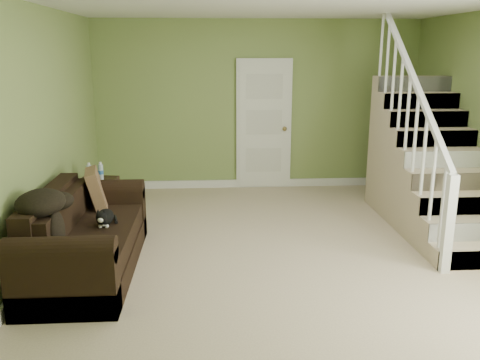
{
  "coord_description": "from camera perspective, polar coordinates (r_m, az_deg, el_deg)",
  "views": [
    {
      "loc": [
        -0.76,
        -5.15,
        2.15
      ],
      "look_at": [
        -0.42,
        0.31,
        0.74
      ],
      "focal_mm": 38.0,
      "sensor_mm": 36.0,
      "label": 1
    }
  ],
  "objects": [
    {
      "name": "cat",
      "position": [
        5.24,
        -14.95,
        -4.1
      ],
      "size": [
        0.21,
        0.44,
        0.21
      ],
      "rotation": [
        0.0,
        0.0,
        -0.02
      ],
      "color": "black",
      "rests_on": "sofa"
    },
    {
      "name": "door",
      "position": [
        7.99,
        2.7,
        6.21
      ],
      "size": [
        0.86,
        0.12,
        2.02
      ],
      "color": "white",
      "rests_on": "floor"
    },
    {
      "name": "banana",
      "position": [
        4.79,
        -17.21,
        -6.76
      ],
      "size": [
        0.12,
        0.18,
        0.05
      ],
      "primitive_type": "ellipsoid",
      "rotation": [
        0.0,
        0.0,
        0.44
      ],
      "color": "yellow",
      "rests_on": "sofa"
    },
    {
      "name": "ceiling",
      "position": [
        5.23,
        5.14,
        19.35
      ],
      "size": [
        5.0,
        5.5,
        0.01
      ],
      "primitive_type": "cube",
      "color": "white",
      "rests_on": "wall_back"
    },
    {
      "name": "side_table",
      "position": [
        6.77,
        -15.66,
        -2.12
      ],
      "size": [
        0.51,
        0.51,
        0.77
      ],
      "rotation": [
        0.0,
        0.0,
        -0.15
      ],
      "color": "black",
      "rests_on": "floor"
    },
    {
      "name": "staircase",
      "position": [
        6.88,
        20.18,
        0.89
      ],
      "size": [
        1.0,
        2.51,
        2.82
      ],
      "color": "tan",
      "rests_on": "floor"
    },
    {
      "name": "throw_pillow",
      "position": [
        5.88,
        -15.76,
        -1.17
      ],
      "size": [
        0.33,
        0.52,
        0.5
      ],
      "primitive_type": "cube",
      "rotation": [
        0.0,
        -0.24,
        0.2
      ],
      "color": "#4B301E",
      "rests_on": "sofa"
    },
    {
      "name": "baseboard_back",
      "position": [
        8.18,
        1.91,
        -0.35
      ],
      "size": [
        5.0,
        0.04,
        0.12
      ],
      "primitive_type": "cube",
      "color": "white",
      "rests_on": "floor"
    },
    {
      "name": "wall_front",
      "position": [
        2.66,
        13.35,
        -4.54
      ],
      "size": [
        5.0,
        0.04,
        2.6
      ],
      "primitive_type": "cube",
      "color": "#7C934F",
      "rests_on": "floor"
    },
    {
      "name": "sofa",
      "position": [
        5.29,
        -17.13,
        -6.56
      ],
      "size": [
        0.89,
        2.06,
        0.82
      ],
      "color": "black",
      "rests_on": "floor"
    },
    {
      "name": "wall_left",
      "position": [
        5.5,
        -21.98,
        4.54
      ],
      "size": [
        0.04,
        5.5,
        2.6
      ],
      "primitive_type": "cube",
      "color": "#7C934F",
      "rests_on": "floor"
    },
    {
      "name": "floor",
      "position": [
        5.63,
        4.54,
        -8.01
      ],
      "size": [
        5.0,
        5.5,
        0.01
      ],
      "primitive_type": "cube",
      "color": "tan",
      "rests_on": "ground"
    },
    {
      "name": "baseboard_left",
      "position": [
        5.82,
        -20.55,
        -7.56
      ],
      "size": [
        0.04,
        5.5,
        0.12
      ],
      "primitive_type": "cube",
      "color": "white",
      "rests_on": "floor"
    },
    {
      "name": "throw_blanket",
      "position": [
        4.79,
        -21.48,
        -2.39
      ],
      "size": [
        0.43,
        0.55,
        0.22
      ],
      "primitive_type": "ellipsoid",
      "rotation": [
        0.0,
        0.0,
        -0.03
      ],
      "color": "black",
      "rests_on": "sofa"
    },
    {
      "name": "wall_back",
      "position": [
        7.98,
        1.97,
        8.34
      ],
      "size": [
        5.0,
        0.04,
        2.6
      ],
      "primitive_type": "cube",
      "color": "#7C934F",
      "rests_on": "floor"
    }
  ]
}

